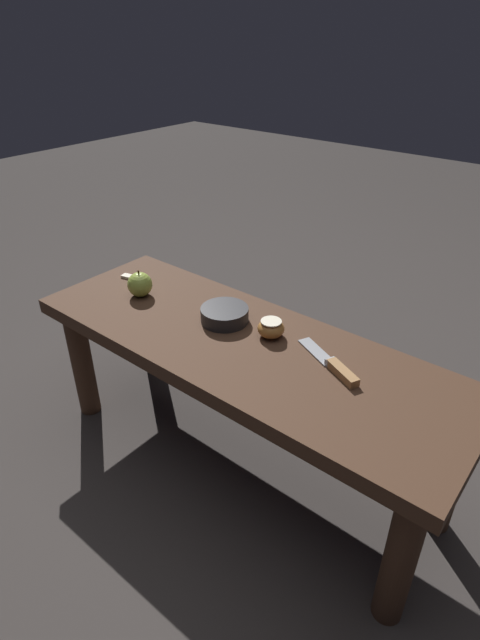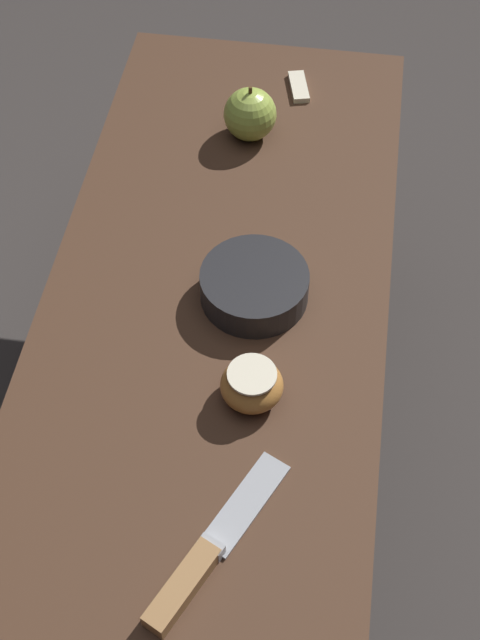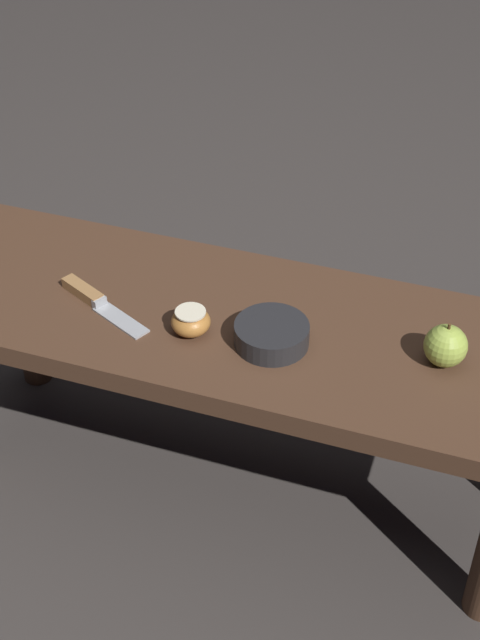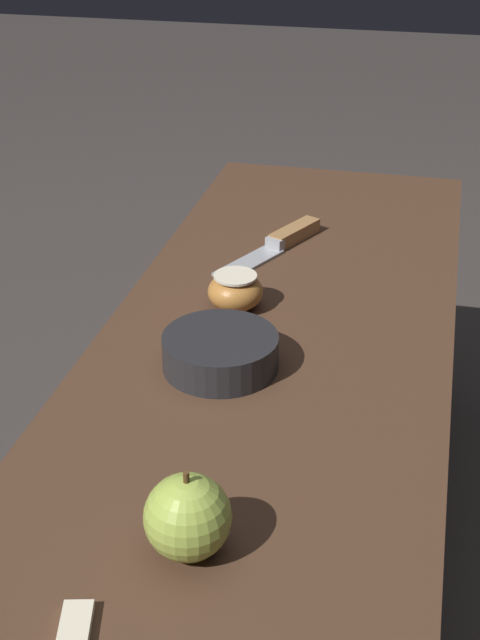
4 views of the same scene
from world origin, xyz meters
name	(u,v)px [view 4 (image 4 of 4)]	position (x,y,z in m)	size (l,w,h in m)	color
ground_plane	(271,589)	(0.00, 0.00, 0.00)	(8.00, 8.00, 0.00)	#383330
wooden_bench	(276,382)	(0.00, 0.00, 0.34)	(1.15, 0.40, 0.41)	#472D1E
knife	(283,241)	(-0.24, -0.04, 0.42)	(0.20, 0.12, 0.02)	#9EA0A5
apple_whole	(186,517)	(0.37, 0.00, 0.45)	(0.07, 0.07, 0.08)	#9EB747
apple_cut	(235,291)	(-0.05, -0.06, 0.43)	(0.07, 0.07, 0.04)	#B27233
apple_slice_near_knife	(73,637)	(0.48, -0.06, 0.41)	(0.07, 0.04, 0.01)	beige
bowl	(220,352)	(0.09, -0.04, 0.43)	(0.13, 0.13, 0.04)	#232326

